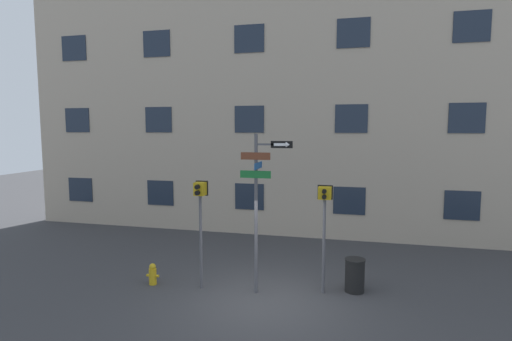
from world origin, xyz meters
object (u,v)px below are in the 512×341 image
(pedestrian_signal_left, at_px, (200,207))
(fire_hydrant, at_px, (153,274))
(pedestrian_signal_right, at_px, (324,210))
(trash_bin, at_px, (355,275))
(street_sign_pole, at_px, (259,198))

(pedestrian_signal_left, bearing_deg, fire_hydrant, -175.81)
(pedestrian_signal_right, relative_size, trash_bin, 3.21)
(fire_hydrant, bearing_deg, pedestrian_signal_right, 6.74)
(pedestrian_signal_right, distance_m, trash_bin, 1.98)
(fire_hydrant, height_order, trash_bin, trash_bin)
(pedestrian_signal_left, height_order, fire_hydrant, pedestrian_signal_left)
(pedestrian_signal_right, xyz_separation_m, trash_bin, (0.82, 0.28, -1.78))
(street_sign_pole, distance_m, pedestrian_signal_left, 1.65)
(street_sign_pole, distance_m, trash_bin, 3.33)
(pedestrian_signal_left, distance_m, fire_hydrant, 2.43)
(street_sign_pole, relative_size, trash_bin, 4.72)
(trash_bin, bearing_deg, pedestrian_signal_right, -160.83)
(fire_hydrant, distance_m, trash_bin, 5.57)
(pedestrian_signal_left, height_order, pedestrian_signal_right, pedestrian_signal_left)
(pedestrian_signal_right, bearing_deg, street_sign_pole, -165.86)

